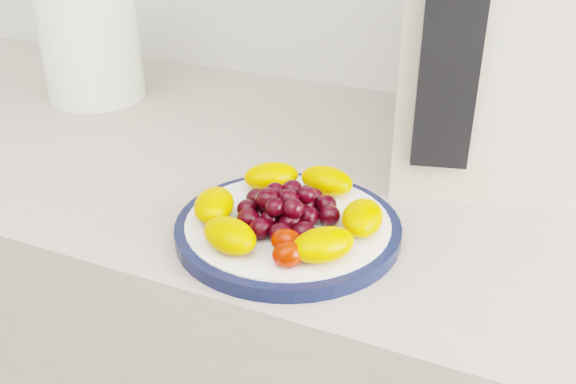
% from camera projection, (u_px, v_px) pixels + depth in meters
% --- Properties ---
extents(plate_rim, '(0.23, 0.23, 0.01)m').
position_uv_depth(plate_rim, '(288.00, 229.00, 0.65)').
color(plate_rim, '#0D1434').
rests_on(plate_rim, counter).
extents(plate_face, '(0.21, 0.21, 0.02)m').
position_uv_depth(plate_face, '(288.00, 228.00, 0.65)').
color(plate_face, white).
rests_on(plate_face, counter).
extents(canister, '(0.18, 0.18, 0.18)m').
position_uv_depth(canister, '(90.00, 41.00, 0.99)').
color(canister, '#50751F').
rests_on(canister, counter).
extents(appliance_body, '(0.26, 0.32, 0.35)m').
position_uv_depth(appliance_body, '(489.00, 20.00, 0.75)').
color(appliance_body, '#BFB5A2').
rests_on(appliance_body, counter).
extents(appliance_panel, '(0.06, 0.03, 0.26)m').
position_uv_depth(appliance_panel, '(452.00, 46.00, 0.63)').
color(appliance_panel, black).
rests_on(appliance_panel, appliance_body).
extents(fruit_plate, '(0.20, 0.20, 0.04)m').
position_uv_depth(fruit_plate, '(288.00, 210.00, 0.64)').
color(fruit_plate, orange).
rests_on(fruit_plate, plate_face).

